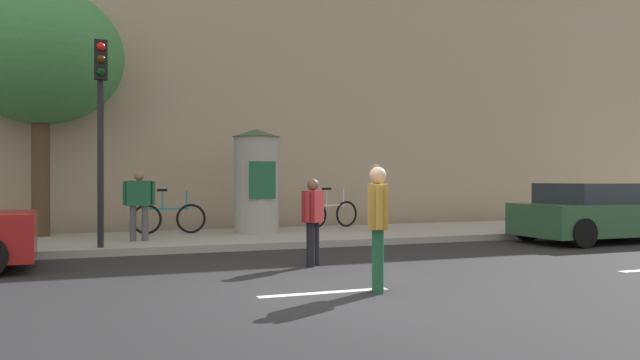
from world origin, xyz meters
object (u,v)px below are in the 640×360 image
pedestrian_tallest (378,218)px  bicycle_leaning (331,213)px  poster_column (256,180)px  pedestrian_in_light_jacket (376,192)px  traffic_light (101,108)px  pedestrian_with_backpack (313,215)px  bicycle_upright (169,218)px  pedestrian_near_pole (139,200)px  parked_car_dark (600,213)px  street_tree (41,57)px

pedestrian_tallest → bicycle_leaning: 8.92m
poster_column → pedestrian_in_light_jacket: (2.96, -0.67, -0.30)m
poster_column → traffic_light: bearing=-148.6°
traffic_light → pedestrian_tallest: 6.60m
pedestrian_tallest → pedestrian_with_backpack: 2.62m
pedestrian_with_backpack → pedestrian_in_light_jacket: (3.37, 4.42, 0.29)m
bicycle_leaning → bicycle_upright: same height
traffic_light → pedestrian_near_pole: 2.31m
pedestrian_in_light_jacket → parked_car_dark: (4.36, -3.02, -0.48)m
street_tree → bicycle_upright: 4.77m
poster_column → pedestrian_with_backpack: size_ratio=1.72×
traffic_light → parked_car_dark: (11.05, -1.42, -2.18)m
pedestrian_near_pole → bicycle_upright: pedestrian_near_pole is taller
street_tree → pedestrian_in_light_jacket: size_ratio=3.39×
pedestrian_tallest → bicycle_upright: (-1.59, 8.14, -0.43)m
pedestrian_tallest → bicycle_leaning: (2.79, 8.46, -0.43)m
street_tree → parked_car_dark: size_ratio=1.41×
pedestrian_near_pole → bicycle_leaning: 5.56m
bicycle_leaning → bicycle_upright: 4.39m
pedestrian_with_backpack → pedestrian_in_light_jacket: bearing=52.7°
pedestrian_near_pole → bicycle_upright: (0.84, 1.54, -0.49)m
bicycle_leaning → parked_car_dark: bearing=-41.6°
bicycle_leaning → parked_car_dark: size_ratio=0.42×
traffic_light → bicycle_leaning: size_ratio=2.31×
pedestrian_near_pole → parked_car_dark: pedestrian_near_pole is taller
poster_column → pedestrian_tallest: bearing=-93.5°
poster_column → pedestrian_tallest: size_ratio=1.56×
traffic_light → pedestrian_with_backpack: (3.32, -2.82, -1.99)m
pedestrian_tallest → pedestrian_with_backpack: size_ratio=1.11×
parked_car_dark → pedestrian_near_pole: bearing=165.8°
bicycle_upright → traffic_light: bearing=-121.5°
poster_column → street_tree: bearing=169.7°
pedestrian_near_pole → pedestrian_in_light_jacket: size_ratio=0.88×
traffic_light → bicycle_upright: (1.66, 2.71, -2.31)m
poster_column → pedestrian_tallest: (-0.47, -7.70, -0.48)m
poster_column → street_tree: size_ratio=0.44×
poster_column → bicycle_upright: poster_column is taller
pedestrian_with_backpack → bicycle_leaning: 6.46m
traffic_light → pedestrian_in_light_jacket: traffic_light is taller
traffic_light → pedestrian_with_backpack: traffic_light is taller
poster_column → bicycle_upright: bearing=167.9°
parked_car_dark → pedestrian_in_light_jacket: bearing=145.3°
traffic_light → pedestrian_near_pole: bearing=55.0°
street_tree → parked_car_dark: 13.59m
pedestrian_in_light_jacket → parked_car_dark: bearing=-34.7°
traffic_light → street_tree: street_tree is taller
poster_column → pedestrian_with_backpack: bearing=-94.6°
pedestrian_tallest → parked_car_dark: size_ratio=0.40×
bicycle_upright → street_tree: bearing=171.0°
street_tree → bicycle_upright: bearing=-9.0°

